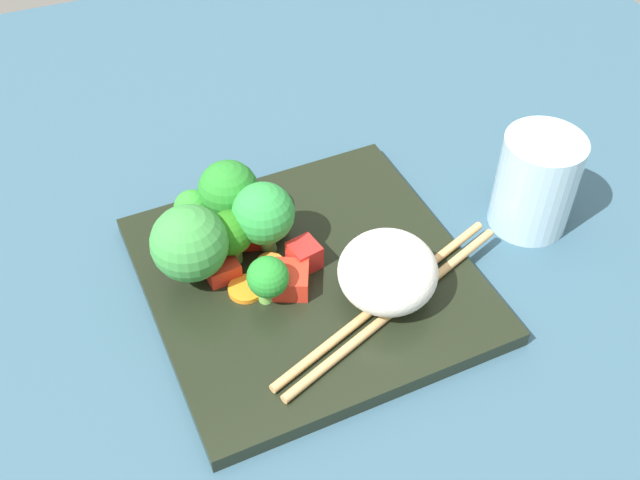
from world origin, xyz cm
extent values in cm
cube|color=#305266|center=(0.00, 0.00, -1.00)|extent=(110.00, 110.00, 2.00)
cube|color=black|center=(0.00, 0.00, 0.70)|extent=(26.64, 26.64, 1.40)
ellipsoid|color=white|center=(-4.48, -4.75, 4.20)|extent=(8.96, 8.95, 5.59)
cylinder|color=#78B25A|center=(7.38, 7.01, 2.37)|extent=(1.88, 1.88, 1.95)
sphere|color=#2F8D2D|center=(7.64, 7.28, 4.37)|extent=(3.06, 3.06, 3.06)
cylinder|color=#7ABD50|center=(-1.37, 4.11, 2.23)|extent=(1.74, 1.77, 1.74)
sphere|color=#24842B|center=(-1.58, 3.87, 4.09)|extent=(3.26, 3.26, 3.26)
cylinder|color=#529D45|center=(3.56, 5.19, 2.31)|extent=(2.06, 2.06, 1.86)
sphere|color=#216C15|center=(3.54, 5.24, 4.58)|extent=(3.68, 3.68, 3.68)
cylinder|color=#73BF52|center=(7.77, 4.19, 2.50)|extent=(1.48, 1.53, 2.23)
sphere|color=#257C27|center=(7.62, 4.14, 5.33)|extent=(5.03, 5.03, 5.03)
cylinder|color=#78BA50|center=(3.01, 8.87, 2.43)|extent=(1.49, 1.48, 2.09)
sphere|color=#378B3D|center=(2.73, 8.67, 5.43)|extent=(6.05, 6.05, 6.05)
cylinder|color=#599449|center=(3.65, 2.31, 2.56)|extent=(1.69, 1.98, 2.53)
sphere|color=green|center=(3.68, 2.41, 5.57)|extent=(5.05, 5.05, 5.05)
cylinder|color=orange|center=(0.37, 5.28, 1.62)|extent=(2.92, 2.92, 0.44)
cylinder|color=orange|center=(5.86, 8.42, 1.69)|extent=(2.36, 2.36, 0.58)
cylinder|color=orange|center=(1.64, 2.71, 1.76)|extent=(3.05, 3.05, 0.73)
cube|color=red|center=(0.95, -0.18, 2.51)|extent=(2.75, 2.67, 2.23)
cube|color=red|center=(-0.93, 2.05, 2.37)|extent=(4.05, 4.12, 1.94)
cube|color=red|center=(2.06, 6.55, 2.19)|extent=(2.25, 2.81, 1.58)
cube|color=red|center=(5.48, 3.34, 2.26)|extent=(3.76, 3.70, 1.73)
ellipsoid|color=tan|center=(5.33, 0.94, 2.33)|extent=(3.24, 3.07, 1.87)
ellipsoid|color=tan|center=(5.89, 5.59, 2.61)|extent=(4.38, 4.79, 2.42)
cylinder|color=tan|center=(-6.17, -4.92, 1.75)|extent=(9.79, 21.97, 0.70)
cylinder|color=tan|center=(-5.08, -4.47, 1.75)|extent=(9.79, 21.97, 0.70)
cylinder|color=silver|center=(-0.26, -20.65, 4.46)|extent=(6.82, 6.82, 8.93)
camera|label=1|loc=(-38.53, 14.07, 46.81)|focal=42.57mm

